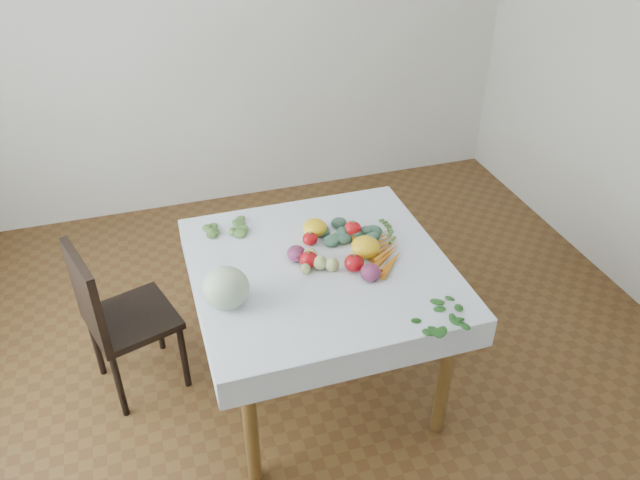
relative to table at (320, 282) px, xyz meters
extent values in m
plane|color=brown|center=(0.00, 0.00, -0.65)|extent=(4.00, 4.00, 0.00)
cube|color=silver|center=(0.00, 2.00, 0.70)|extent=(4.00, 0.04, 2.70)
cube|color=brown|center=(0.00, 0.00, 0.08)|extent=(1.00, 1.00, 0.04)
cylinder|color=brown|center=(-0.44, -0.44, -0.30)|extent=(0.06, 0.06, 0.71)
cylinder|color=brown|center=(0.44, -0.44, -0.30)|extent=(0.06, 0.06, 0.71)
cylinder|color=brown|center=(-0.44, 0.44, -0.30)|extent=(0.06, 0.06, 0.71)
cylinder|color=brown|center=(0.44, 0.44, -0.30)|extent=(0.06, 0.06, 0.71)
cube|color=white|center=(0.00, 0.00, 0.10)|extent=(1.12, 1.12, 0.01)
cube|color=black|center=(-0.86, 0.30, -0.24)|extent=(0.48, 0.48, 0.04)
cube|color=black|center=(-1.02, 0.24, -0.01)|extent=(0.15, 0.38, 0.42)
cylinder|color=black|center=(-0.96, 0.09, -0.46)|extent=(0.03, 0.03, 0.39)
cylinder|color=black|center=(-0.65, 0.19, -0.46)|extent=(0.03, 0.03, 0.39)
cylinder|color=black|center=(-1.06, 0.40, -0.46)|extent=(0.03, 0.03, 0.39)
cylinder|color=black|center=(-0.75, 0.50, -0.46)|extent=(0.03, 0.03, 0.39)
ellipsoid|color=#ABC1A1|center=(-0.44, -0.14, 0.19)|extent=(0.22, 0.22, 0.17)
ellipsoid|color=#A80B10|center=(-0.05, 0.01, 0.14)|extent=(0.10, 0.10, 0.07)
ellipsoid|color=#A80B10|center=(0.00, 0.16, 0.13)|extent=(0.09, 0.09, 0.06)
ellipsoid|color=#A80B10|center=(0.13, -0.08, 0.14)|extent=(0.11, 0.11, 0.08)
ellipsoid|color=#A80B10|center=(0.22, 0.18, 0.14)|extent=(0.11, 0.11, 0.07)
ellipsoid|color=yellow|center=(0.05, 0.23, 0.14)|extent=(0.15, 0.15, 0.08)
ellipsoid|color=yellow|center=(0.21, 0.01, 0.15)|extent=(0.17, 0.17, 0.09)
ellipsoid|color=#5C1A3E|center=(-0.09, 0.06, 0.14)|extent=(0.09, 0.09, 0.07)
ellipsoid|color=#5C1A3E|center=(0.17, -0.17, 0.14)|extent=(0.09, 0.09, 0.08)
ellipsoid|color=tan|center=(-0.03, -0.01, 0.13)|extent=(0.06, 0.06, 0.05)
ellipsoid|color=tan|center=(-0.06, 0.00, 0.13)|extent=(0.06, 0.06, 0.05)
ellipsoid|color=tan|center=(-0.03, -0.03, 0.13)|extent=(0.06, 0.06, 0.05)
ellipsoid|color=tan|center=(-0.01, 0.02, 0.13)|extent=(0.06, 0.06, 0.05)
ellipsoid|color=tan|center=(-0.10, -0.02, 0.13)|extent=(0.06, 0.06, 0.05)
ellipsoid|color=tan|center=(0.03, -0.03, 0.13)|extent=(0.06, 0.06, 0.05)
cone|color=orange|center=(0.30, 0.13, 0.12)|extent=(0.20, 0.04, 0.03)
cone|color=orange|center=(0.30, 0.10, 0.12)|extent=(0.20, 0.06, 0.03)
cone|color=orange|center=(0.30, 0.07, 0.12)|extent=(0.20, 0.08, 0.03)
cone|color=orange|center=(0.30, 0.04, 0.12)|extent=(0.19, 0.09, 0.03)
cone|color=orange|center=(0.30, 0.01, 0.12)|extent=(0.19, 0.11, 0.03)
cone|color=orange|center=(0.30, -0.02, 0.12)|extent=(0.18, 0.12, 0.03)
cone|color=orange|center=(0.30, -0.05, 0.12)|extent=(0.18, 0.13, 0.03)
cone|color=orange|center=(0.30, -0.09, 0.12)|extent=(0.17, 0.15, 0.03)
cone|color=orange|center=(0.30, -0.12, 0.12)|extent=(0.16, 0.16, 0.03)
ellipsoid|color=#3B614D|center=(0.20, 0.16, 0.12)|extent=(0.06, 0.06, 0.04)
ellipsoid|color=#3B614D|center=(0.15, 0.16, 0.12)|extent=(0.06, 0.06, 0.04)
ellipsoid|color=#3B614D|center=(0.19, 0.12, 0.12)|extent=(0.06, 0.06, 0.04)
ellipsoid|color=#3B614D|center=(0.20, 0.19, 0.12)|extent=(0.06, 0.06, 0.04)
ellipsoid|color=#3B614D|center=(0.13, 0.13, 0.12)|extent=(0.06, 0.06, 0.04)
ellipsoid|color=#3B614D|center=(0.25, 0.13, 0.12)|extent=(0.06, 0.06, 0.04)
ellipsoid|color=#3B614D|center=(0.14, 0.21, 0.12)|extent=(0.06, 0.06, 0.04)
ellipsoid|color=#3B614D|center=(0.16, 0.08, 0.12)|extent=(0.06, 0.06, 0.04)
ellipsoid|color=#3B614D|center=(0.26, 0.20, 0.12)|extent=(0.06, 0.06, 0.04)
ellipsoid|color=#3B614D|center=(0.07, 0.16, 0.12)|extent=(0.06, 0.06, 0.04)
ellipsoid|color=#3B614D|center=(0.25, 0.08, 0.12)|extent=(0.06, 0.06, 0.04)
ellipsoid|color=#3B614D|center=(0.19, 0.25, 0.12)|extent=(0.06, 0.06, 0.04)
ellipsoid|color=#3B614D|center=(0.08, 0.07, 0.12)|extent=(0.06, 0.06, 0.04)
ellipsoid|color=#3B614D|center=(0.33, 0.16, 0.12)|extent=(0.06, 0.06, 0.04)
ellipsoid|color=#1A531A|center=(0.36, -0.48, 0.11)|extent=(0.05, 0.03, 0.01)
ellipsoid|color=#1A531A|center=(0.34, -0.46, 0.11)|extent=(0.05, 0.03, 0.01)
ellipsoid|color=#1A531A|center=(0.34, -0.50, 0.11)|extent=(0.05, 0.03, 0.01)
ellipsoid|color=#1A531A|center=(0.38, -0.46, 0.11)|extent=(0.05, 0.03, 0.01)
ellipsoid|color=#1A531A|center=(0.30, -0.47, 0.11)|extent=(0.05, 0.03, 0.01)
ellipsoid|color=#1A531A|center=(0.38, -0.52, 0.11)|extent=(0.05, 0.03, 0.01)
ellipsoid|color=#1A531A|center=(0.35, -0.43, 0.11)|extent=(0.05, 0.03, 0.01)
ellipsoid|color=#1A531A|center=(0.29, -0.51, 0.11)|extent=(0.05, 0.03, 0.01)
ellipsoid|color=#1A531A|center=(0.42, -0.48, 0.11)|extent=(0.05, 0.03, 0.01)
ellipsoid|color=#1A531A|center=(0.29, -0.43, 0.11)|extent=(0.05, 0.03, 0.01)
ellipsoid|color=#1A531A|center=(0.35, -0.55, 0.11)|extent=(0.05, 0.03, 0.01)
ellipsoid|color=#1A531A|center=(0.41, -0.42, 0.11)|extent=(0.05, 0.03, 0.01)
ellipsoid|color=#1A531A|center=(0.24, -0.49, 0.11)|extent=(0.05, 0.03, 0.01)
ellipsoid|color=#1A531A|center=(0.44, -0.53, 0.11)|extent=(0.05, 0.03, 0.01)
ellipsoid|color=#4D7A38|center=(-0.34, 0.39, 0.12)|extent=(0.06, 0.06, 0.03)
ellipsoid|color=#4D7A38|center=(-0.37, 0.41, 0.12)|extent=(0.06, 0.06, 0.03)
ellipsoid|color=#4D7A38|center=(-0.36, 0.36, 0.12)|extent=(0.06, 0.06, 0.03)
ellipsoid|color=#4D7A38|center=(-0.32, 0.41, 0.12)|extent=(0.06, 0.06, 0.03)
ellipsoid|color=#4D7A38|center=(-0.41, 0.40, 0.12)|extent=(0.06, 0.06, 0.03)
ellipsoid|color=#4D7A38|center=(-0.31, 0.35, 0.12)|extent=(0.06, 0.06, 0.03)
ellipsoid|color=#4D7A38|center=(-0.35, 0.45, 0.12)|extent=(0.06, 0.06, 0.03)
ellipsoid|color=#4D7A38|center=(-0.42, 0.34, 0.12)|extent=(0.06, 0.06, 0.03)
ellipsoid|color=#4D7A38|center=(-0.26, 0.39, 0.12)|extent=(0.06, 0.06, 0.03)
ellipsoid|color=#4D7A38|center=(-0.44, 0.45, 0.12)|extent=(0.06, 0.06, 0.03)
ellipsoid|color=#4D7A38|center=(-0.34, 0.29, 0.12)|extent=(0.06, 0.06, 0.03)
camera|label=1|loc=(-0.67, -2.12, 1.77)|focal=35.00mm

